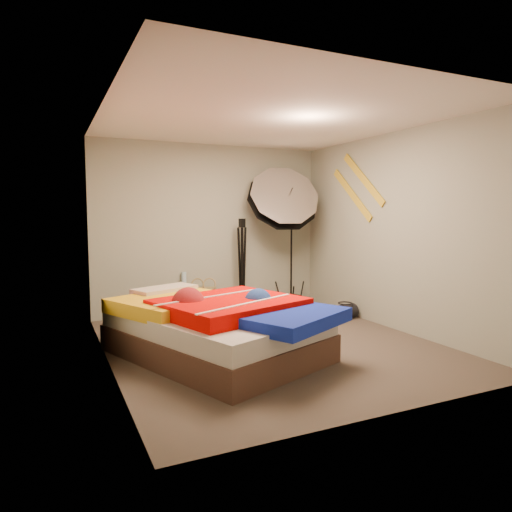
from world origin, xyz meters
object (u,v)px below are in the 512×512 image
wrapping_roll (184,293)px  bed (216,326)px  camera_tripod (242,259)px  tote_bag (204,300)px  photo_umbrella (282,201)px  duffel_bag (345,312)px  camera_case (289,305)px

wrapping_roll → bed: wrapping_roll is taller
camera_tripod → wrapping_roll: bearing=168.4°
tote_bag → photo_umbrella: 1.91m
duffel_bag → bed: (-2.21, -0.80, 0.21)m
wrapping_roll → duffel_bag: 2.33m
photo_umbrella → camera_tripod: 1.07m
bed → camera_case: bearing=40.7°
bed → camera_tripod: camera_tripod is taller
bed → photo_umbrella: 2.83m
camera_case → bed: bearing=-159.5°
photo_umbrella → wrapping_roll: bearing=170.3°
camera_case → duffel_bag: bearing=-69.6°
tote_bag → camera_tripod: size_ratio=0.27×
tote_bag → camera_case: size_ratio=1.52×
camera_tripod → duffel_bag: bearing=-43.5°
duffel_bag → camera_tripod: (-1.12, 1.06, 0.70)m
wrapping_roll → camera_tripod: size_ratio=0.45×
tote_bag → photo_umbrella: bearing=3.9°
tote_bag → bed: 2.11m
duffel_bag → bed: bearing=-170.0°
wrapping_roll → duffel_bag: (1.97, -1.23, -0.21)m
duffel_bag → photo_umbrella: photo_umbrella is taller
tote_bag → bed: size_ratio=0.15×
wrapping_roll → camera_tripod: bearing=-11.6°
tote_bag → wrapping_roll: size_ratio=0.62×
duffel_bag → bed: 2.36m
wrapping_roll → duffel_bag: size_ratio=1.85×
duffel_bag → photo_umbrella: size_ratio=0.15×
bed → duffel_bag: bearing=19.9°
tote_bag → wrapping_roll: wrapping_roll is taller
tote_bag → duffel_bag: tote_bag is taller
wrapping_roll → camera_tripod: camera_tripod is taller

